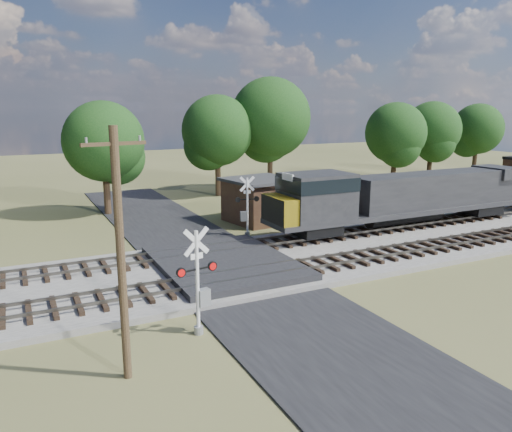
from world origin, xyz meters
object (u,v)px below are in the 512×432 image
utility_pole (120,251)px  equipment_shed (261,200)px  crossing_signal_far (246,212)px  crossing_signal_near (200,290)px

utility_pole → equipment_shed: size_ratio=1.45×
equipment_shed → crossing_signal_far: bearing=-138.1°
crossing_signal_near → equipment_shed: crossing_signal_near is taller
crossing_signal_far → utility_pole: (-11.50, -15.18, 2.65)m
crossing_signal_near → equipment_shed: 20.21m
crossing_signal_far → utility_pole: utility_pole is taller
crossing_signal_far → utility_pole: 19.23m
crossing_signal_far → equipment_shed: size_ratio=0.74×
equipment_shed → utility_pole: bearing=-136.5°
crossing_signal_far → crossing_signal_near: bearing=68.6°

